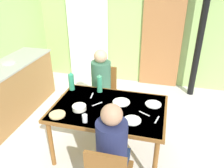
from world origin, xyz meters
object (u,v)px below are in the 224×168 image
object	(u,v)px
water_bottle_green_far	(100,84)
serving_bowl_center	(79,108)
person_near_diner	(112,143)
person_far_diner	(101,77)
kitchen_counter	(1,98)
water_bottle_green_near	(71,81)
dining_table	(109,112)
chair_far_diner	(104,90)

from	to	relation	value
water_bottle_green_far	serving_bowl_center	bearing A→B (deg)	-102.27
person_near_diner	serving_bowl_center	xyz separation A→B (m)	(-0.55, 0.55, -0.03)
person_far_diner	kitchen_counter	bearing A→B (deg)	16.05
kitchen_counter	water_bottle_green_near	size ratio (longest dim) A/B	8.74
water_bottle_green_near	serving_bowl_center	size ratio (longest dim) A/B	1.59
person_near_diner	water_bottle_green_near	xyz separation A→B (m)	(-0.85, 1.01, 0.07)
dining_table	person_near_diner	size ratio (longest dim) A/B	1.83
person_far_diner	chair_far_diner	bearing A→B (deg)	-90.00
person_near_diner	water_bottle_green_far	size ratio (longest dim) A/B	2.87
chair_far_diner	serving_bowl_center	xyz separation A→B (m)	(-0.02, -0.97, 0.25)
kitchen_counter	dining_table	bearing A→B (deg)	-7.68
dining_table	person_near_diner	bearing A→B (deg)	-72.76
kitchen_counter	water_bottle_green_far	world-z (taller)	water_bottle_green_far
dining_table	water_bottle_green_far	xyz separation A→B (m)	(-0.23, 0.36, 0.19)
person_near_diner	person_far_diner	bearing A→B (deg)	110.96
person_near_diner	water_bottle_green_near	bearing A→B (deg)	130.07
dining_table	person_far_diner	bearing A→B (deg)	114.51
kitchen_counter	water_bottle_green_far	distance (m)	1.67
water_bottle_green_near	serving_bowl_center	xyz separation A→B (m)	(0.30, -0.46, -0.10)
dining_table	person_far_diner	distance (m)	0.77
person_near_diner	chair_far_diner	bearing A→B (deg)	109.22
dining_table	person_near_diner	world-z (taller)	person_near_diner
dining_table	chair_far_diner	distance (m)	0.90
person_near_diner	serving_bowl_center	distance (m)	0.78
chair_far_diner	water_bottle_green_near	size ratio (longest dim) A/B	3.21
water_bottle_green_near	water_bottle_green_far	size ratio (longest dim) A/B	1.01
kitchen_counter	water_bottle_green_far	bearing A→B (deg)	3.77
dining_table	person_far_diner	world-z (taller)	person_far_diner
water_bottle_green_far	serving_bowl_center	world-z (taller)	water_bottle_green_far
dining_table	water_bottle_green_far	size ratio (longest dim) A/B	5.26
kitchen_counter	chair_far_diner	size ratio (longest dim) A/B	2.72
person_near_diner	water_bottle_green_near	size ratio (longest dim) A/B	2.84
chair_far_diner	water_bottle_green_near	xyz separation A→B (m)	(-0.32, -0.51, 0.35)
kitchen_counter	dining_table	distance (m)	1.88
dining_table	serving_bowl_center	size ratio (longest dim) A/B	8.30
dining_table	water_bottle_green_near	distance (m)	0.74
serving_bowl_center	water_bottle_green_far	bearing A→B (deg)	77.73
chair_far_diner	water_bottle_green_far	world-z (taller)	water_bottle_green_far
dining_table	water_bottle_green_far	bearing A→B (deg)	122.93
kitchen_counter	water_bottle_green_near	bearing A→B (deg)	3.27
water_bottle_green_far	kitchen_counter	bearing A→B (deg)	-176.23
person_far_diner	serving_bowl_center	bearing A→B (deg)	88.35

